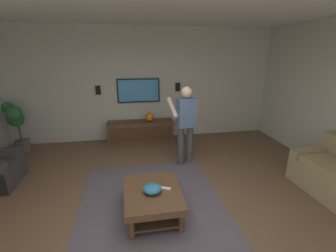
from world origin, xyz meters
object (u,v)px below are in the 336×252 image
(remote_white, at_px, (166,188))
(vase_round, at_px, (150,117))
(media_console, at_px, (141,131))
(wall_speaker_right, at_px, (98,90))
(coffee_table, at_px, (153,197))
(potted_plant_tall, at_px, (16,123))
(remote_black, at_px, (153,187))
(wall_speaker_left, at_px, (178,87))
(bowl, at_px, (152,189))
(tv, at_px, (139,91))
(person_standing, at_px, (185,121))

(remote_white, bearing_deg, vase_round, 109.18)
(media_console, xyz_separation_m, wall_speaker_right, (0.25, 1.01, 1.08))
(coffee_table, bearing_deg, potted_plant_tall, 45.83)
(media_console, height_order, remote_white, media_console)
(remote_black, distance_m, wall_speaker_right, 3.43)
(remote_white, bearing_deg, potted_plant_tall, 158.16)
(remote_white, xyz_separation_m, wall_speaker_left, (3.20, -0.87, 0.97))
(bowl, relative_size, wall_speaker_left, 1.17)
(bowl, bearing_deg, potted_plant_tall, 45.26)
(tv, bearing_deg, person_standing, 26.47)
(media_console, xyz_separation_m, person_standing, (-1.44, -0.83, 0.66))
(potted_plant_tall, bearing_deg, tv, -81.39)
(remote_black, height_order, vase_round, vase_round)
(coffee_table, relative_size, wall_speaker_right, 4.55)
(bowl, bearing_deg, vase_round, -5.08)
(remote_white, relative_size, wall_speaker_right, 0.68)
(bowl, height_order, vase_round, vase_round)
(coffee_table, distance_m, wall_speaker_right, 3.51)
(coffee_table, height_order, potted_plant_tall, potted_plant_tall)
(tv, xyz_separation_m, person_standing, (-1.68, -0.83, -0.38))
(media_console, xyz_separation_m, tv, (0.24, 0.00, 1.04))
(tv, relative_size, remote_white, 7.26)
(person_standing, distance_m, remote_white, 1.73)
(person_standing, xyz_separation_m, potted_plant_tall, (1.25, 3.68, -0.21))
(potted_plant_tall, bearing_deg, remote_white, -132.39)
(remote_black, height_order, wall_speaker_right, wall_speaker_right)
(remote_black, bearing_deg, coffee_table, 159.00)
(remote_black, bearing_deg, person_standing, -36.48)
(tv, relative_size, potted_plant_tall, 0.91)
(coffee_table, relative_size, media_console, 0.59)
(person_standing, xyz_separation_m, remote_white, (-1.51, 0.66, -0.52))
(bowl, xyz_separation_m, wall_speaker_left, (3.24, -1.06, 0.92))
(media_console, bearing_deg, remote_black, 0.12)
(remote_white, bearing_deg, wall_speaker_right, 130.91)
(vase_round, bearing_deg, coffee_table, 175.06)
(tv, distance_m, potted_plant_tall, 2.94)
(wall_speaker_left, bearing_deg, person_standing, 172.99)
(potted_plant_tall, bearing_deg, person_standing, -108.71)
(media_console, xyz_separation_m, potted_plant_tall, (-0.19, 2.84, 0.45))
(vase_round, bearing_deg, wall_speaker_right, 77.48)
(wall_speaker_right, bearing_deg, wall_speaker_left, -90.00)
(remote_white, bearing_deg, coffee_table, -159.61)
(remote_white, bearing_deg, tv, 113.65)
(tv, height_order, vase_round, tv)
(tv, distance_m, remote_black, 3.25)
(remote_black, xyz_separation_m, vase_round, (2.85, -0.24, 0.25))
(remote_black, bearing_deg, potted_plant_tall, 39.99)
(tv, bearing_deg, bowl, -0.38)
(vase_round, bearing_deg, media_console, 84.07)
(coffee_table, distance_m, bowl, 0.17)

